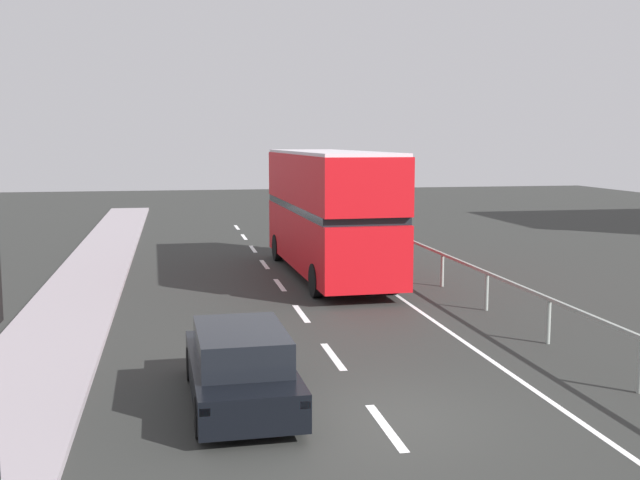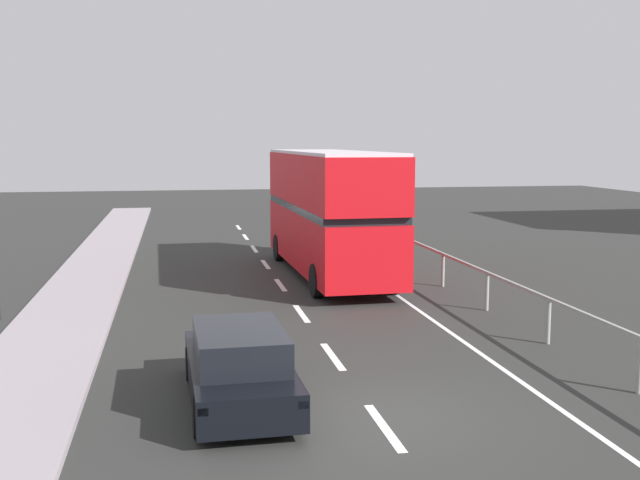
# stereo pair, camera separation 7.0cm
# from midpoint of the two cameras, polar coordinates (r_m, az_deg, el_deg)

# --- Properties ---
(ground_plane) EXTENTS (74.75, 120.00, 0.10)m
(ground_plane) POSITION_cam_midpoint_polar(r_m,az_deg,el_deg) (13.24, 4.15, -13.13)
(ground_plane) COLOR #292A28
(lane_paint_markings) EXTENTS (3.34, 46.00, 0.01)m
(lane_paint_markings) POSITION_cam_midpoint_polar(r_m,az_deg,el_deg) (21.62, 3.22, -4.84)
(lane_paint_markings) COLOR silver
(lane_paint_markings) RESTS_ON ground
(bridge_side_railing) EXTENTS (0.10, 42.00, 1.07)m
(bridge_side_railing) POSITION_cam_midpoint_polar(r_m,az_deg,el_deg) (22.84, 10.50, -2.08)
(bridge_side_railing) COLOR gray
(bridge_side_railing) RESTS_ON ground
(double_decker_bus_red) EXTENTS (2.82, 10.22, 4.23)m
(double_decker_bus_red) POSITION_cam_midpoint_polar(r_m,az_deg,el_deg) (25.93, 0.56, 2.28)
(double_decker_bus_red) COLOR red
(double_decker_bus_red) RESTS_ON ground
(hatchback_car_near) EXTENTS (1.82, 4.38, 1.38)m
(hatchback_car_near) POSITION_cam_midpoint_polar(r_m,az_deg,el_deg) (13.66, -6.09, -9.36)
(hatchback_car_near) COLOR black
(hatchback_car_near) RESTS_ON ground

